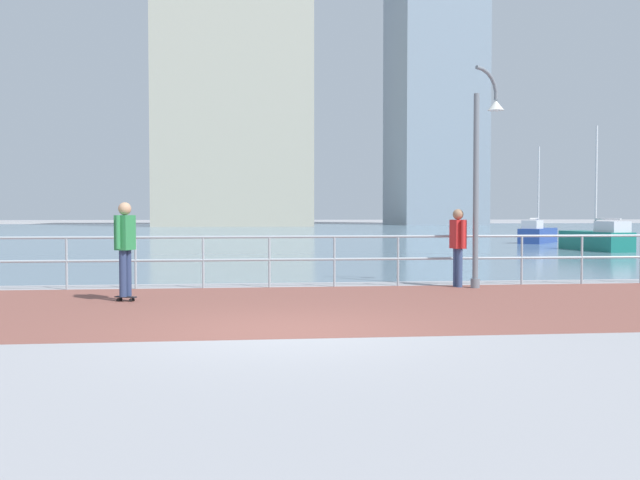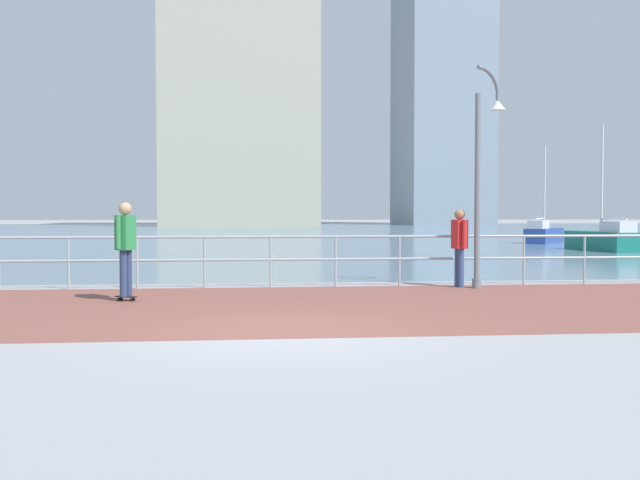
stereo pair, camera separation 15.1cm
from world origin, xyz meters
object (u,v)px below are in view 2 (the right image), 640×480
sailboat_red (543,234)px  sailboat_ivory (603,239)px  skateboarder (126,242)px  bystander (459,241)px  lamppost (484,166)px

sailboat_red → sailboat_ivory: bearing=-94.5°
skateboarder → sailboat_red: (17.65, 23.51, -0.60)m
bystander → sailboat_red: bearing=63.2°
bystander → sailboat_ivory: (10.33, 14.04, -0.49)m
sailboat_red → lamppost: bearing=-115.6°
bystander → sailboat_ivory: bearing=53.6°
sailboat_ivory → lamppost: bearing=-124.8°
skateboarder → sailboat_ivory: (17.05, 15.86, -0.58)m
lamppost → bystander: (-0.47, 0.18, -1.61)m
lamppost → sailboat_ivory: 17.43m
lamppost → sailboat_ivory: size_ratio=0.89×
bystander → sailboat_ivory: sailboat_ivory is taller
lamppost → skateboarder: 7.53m
lamppost → skateboarder: lamppost is taller
lamppost → bystander: bearing=159.1°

